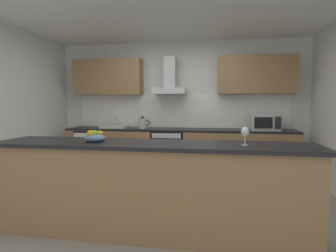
# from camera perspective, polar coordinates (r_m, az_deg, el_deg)

# --- Properties ---
(ground) EXTENTS (5.90, 4.88, 0.02)m
(ground) POSITION_cam_1_polar(r_m,az_deg,el_deg) (3.81, -1.29, -16.61)
(ground) COLOR gray
(ceiling) EXTENTS (5.90, 4.88, 0.02)m
(ceiling) POSITION_cam_1_polar(r_m,az_deg,el_deg) (3.76, -1.36, 23.88)
(ceiling) COLOR white
(wall_back) EXTENTS (5.90, 0.12, 2.60)m
(wall_back) POSITION_cam_1_polar(r_m,az_deg,el_deg) (5.53, 2.58, 3.89)
(wall_back) COLOR silver
(wall_back) RESTS_ON ground
(backsplash_tile) EXTENTS (4.17, 0.02, 0.66)m
(backsplash_tile) POSITION_cam_1_polar(r_m,az_deg,el_deg) (5.46, 2.49, 3.15)
(backsplash_tile) COLOR white
(counter_back) EXTENTS (4.32, 0.60, 0.90)m
(counter_back) POSITION_cam_1_polar(r_m,az_deg,el_deg) (5.23, 2.05, -5.51)
(counter_back) COLOR olive
(counter_back) RESTS_ON ground
(counter_island) EXTENTS (3.30, 0.64, 0.97)m
(counter_island) POSITION_cam_1_polar(r_m,az_deg,el_deg) (2.89, -3.40, -13.02)
(counter_island) COLOR olive
(counter_island) RESTS_ON ground
(upper_cabinets) EXTENTS (4.26, 0.32, 0.70)m
(upper_cabinets) POSITION_cam_1_polar(r_m,az_deg,el_deg) (5.33, 2.31, 10.44)
(upper_cabinets) COLOR olive
(oven) EXTENTS (0.60, 0.62, 0.80)m
(oven) POSITION_cam_1_polar(r_m,az_deg,el_deg) (5.23, 0.16, -5.40)
(oven) COLOR slate
(oven) RESTS_ON ground
(refrigerator) EXTENTS (0.58, 0.60, 0.85)m
(refrigerator) POSITION_cam_1_polar(r_m,az_deg,el_deg) (5.68, -15.23, -5.12)
(refrigerator) COLOR white
(refrigerator) RESTS_ON ground
(microwave) EXTENTS (0.50, 0.38, 0.30)m
(microwave) POSITION_cam_1_polar(r_m,az_deg,el_deg) (5.14, 19.72, 0.79)
(microwave) COLOR #B7BABC
(microwave) RESTS_ON counter_back
(sink) EXTENTS (0.50, 0.40, 0.26)m
(sink) POSITION_cam_1_polar(r_m,az_deg,el_deg) (5.46, -11.10, -0.10)
(sink) COLOR silver
(sink) RESTS_ON counter_back
(kettle) EXTENTS (0.29, 0.15, 0.24)m
(kettle) POSITION_cam_1_polar(r_m,az_deg,el_deg) (5.24, -5.37, 0.61)
(kettle) COLOR #B7BABC
(kettle) RESTS_ON counter_back
(range_hood) EXTENTS (0.62, 0.45, 0.72)m
(range_hood) POSITION_cam_1_polar(r_m,az_deg,el_deg) (5.29, 0.40, 9.15)
(range_hood) COLOR #B7BABC
(wine_glass) EXTENTS (0.08, 0.08, 0.18)m
(wine_glass) POSITION_cam_1_polar(r_m,az_deg,el_deg) (2.69, 15.90, -1.34)
(wine_glass) COLOR silver
(wine_glass) RESTS_ON counter_island
(fruit_bowl) EXTENTS (0.22, 0.22, 0.13)m
(fruit_bowl) POSITION_cam_1_polar(r_m,az_deg,el_deg) (2.97, -15.13, -2.30)
(fruit_bowl) COLOR slate
(fruit_bowl) RESTS_ON counter_island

